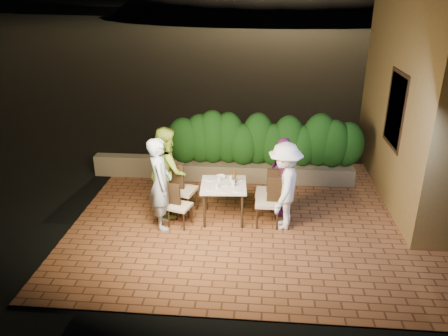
# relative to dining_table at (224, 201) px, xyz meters

# --- Properties ---
(ground) EXTENTS (400.00, 400.00, 0.00)m
(ground) POSITION_rel_dining_table_xyz_m (0.59, -0.34, -0.40)
(ground) COLOR black
(ground) RESTS_ON ground
(terrace_floor) EXTENTS (7.00, 6.00, 0.15)m
(terrace_floor) POSITION_rel_dining_table_xyz_m (0.59, 0.16, -0.45)
(terrace_floor) COLOR brown
(terrace_floor) RESTS_ON ground
(building_wall) EXTENTS (1.60, 5.00, 5.00)m
(building_wall) POSITION_rel_dining_table_xyz_m (4.19, 1.66, 2.12)
(building_wall) COLOR olive
(building_wall) RESTS_ON ground
(window_pane) EXTENTS (0.08, 1.00, 1.40)m
(window_pane) POSITION_rel_dining_table_xyz_m (3.41, 1.16, 1.62)
(window_pane) COLOR black
(window_pane) RESTS_ON building_wall
(window_frame) EXTENTS (0.06, 1.15, 1.55)m
(window_frame) POSITION_rel_dining_table_xyz_m (3.40, 1.16, 1.62)
(window_frame) COLOR black
(window_frame) RESTS_ON building_wall
(planter) EXTENTS (4.20, 0.55, 0.40)m
(planter) POSITION_rel_dining_table_xyz_m (0.79, 1.96, -0.17)
(planter) COLOR #716648
(planter) RESTS_ON ground
(hedge) EXTENTS (4.00, 0.70, 1.10)m
(hedge) POSITION_rel_dining_table_xyz_m (0.79, 1.96, 0.57)
(hedge) COLOR #143F11
(hedge) RESTS_ON planter
(parapet) EXTENTS (2.20, 0.30, 0.50)m
(parapet) POSITION_rel_dining_table_xyz_m (-2.21, 1.96, -0.12)
(parapet) COLOR #716648
(parapet) RESTS_ON ground
(hill) EXTENTS (52.00, 40.00, 22.00)m
(hill) POSITION_rel_dining_table_xyz_m (2.59, 59.66, -4.38)
(hill) COLOR black
(hill) RESTS_ON ground
(dining_table) EXTENTS (0.93, 0.93, 0.75)m
(dining_table) POSITION_rel_dining_table_xyz_m (0.00, 0.00, 0.00)
(dining_table) COLOR white
(dining_table) RESTS_ON ground
(plate_nw) EXTENTS (0.20, 0.20, 0.01)m
(plate_nw) POSITION_rel_dining_table_xyz_m (-0.24, -0.22, 0.38)
(plate_nw) COLOR white
(plate_nw) RESTS_ON dining_table
(plate_sw) EXTENTS (0.23, 0.23, 0.01)m
(plate_sw) POSITION_rel_dining_table_xyz_m (-0.28, 0.21, 0.38)
(plate_sw) COLOR white
(plate_sw) RESTS_ON dining_table
(plate_ne) EXTENTS (0.21, 0.21, 0.01)m
(plate_ne) POSITION_rel_dining_table_xyz_m (0.27, -0.24, 0.38)
(plate_ne) COLOR white
(plate_ne) RESTS_ON dining_table
(plate_se) EXTENTS (0.24, 0.24, 0.01)m
(plate_se) POSITION_rel_dining_table_xyz_m (0.25, 0.28, 0.38)
(plate_se) COLOR white
(plate_se) RESTS_ON dining_table
(plate_centre) EXTENTS (0.23, 0.23, 0.01)m
(plate_centre) POSITION_rel_dining_table_xyz_m (0.01, 0.00, 0.38)
(plate_centre) COLOR white
(plate_centre) RESTS_ON dining_table
(plate_front) EXTENTS (0.22, 0.22, 0.01)m
(plate_front) POSITION_rel_dining_table_xyz_m (0.08, -0.31, 0.38)
(plate_front) COLOR white
(plate_front) RESTS_ON dining_table
(glass_nw) EXTENTS (0.06, 0.06, 0.11)m
(glass_nw) POSITION_rel_dining_table_xyz_m (-0.11, -0.18, 0.43)
(glass_nw) COLOR silver
(glass_nw) RESTS_ON dining_table
(glass_sw) EXTENTS (0.06, 0.06, 0.10)m
(glass_sw) POSITION_rel_dining_table_xyz_m (-0.10, 0.14, 0.42)
(glass_sw) COLOR silver
(glass_sw) RESTS_ON dining_table
(glass_ne) EXTENTS (0.07, 0.07, 0.12)m
(glass_ne) POSITION_rel_dining_table_xyz_m (0.19, -0.08, 0.44)
(glass_ne) COLOR silver
(glass_ne) RESTS_ON dining_table
(glass_se) EXTENTS (0.07, 0.07, 0.12)m
(glass_se) POSITION_rel_dining_table_xyz_m (0.13, 0.18, 0.43)
(glass_se) COLOR silver
(glass_se) RESTS_ON dining_table
(beer_bottle) EXTENTS (0.05, 0.05, 0.28)m
(beer_bottle) POSITION_rel_dining_table_xyz_m (0.21, 0.09, 0.52)
(beer_bottle) COLOR #50300D
(beer_bottle) RESTS_ON dining_table
(bowl) EXTENTS (0.25, 0.25, 0.05)m
(bowl) POSITION_rel_dining_table_xyz_m (-0.08, 0.29, 0.40)
(bowl) COLOR white
(bowl) RESTS_ON dining_table
(chair_left_front) EXTENTS (0.50, 0.50, 0.86)m
(chair_left_front) POSITION_rel_dining_table_xyz_m (-0.81, -0.34, 0.06)
(chair_left_front) COLOR black
(chair_left_front) RESTS_ON ground
(chair_left_back) EXTENTS (0.60, 0.60, 1.05)m
(chair_left_back) POSITION_rel_dining_table_xyz_m (-0.84, 0.18, 0.15)
(chair_left_back) COLOR black
(chair_left_back) RESTS_ON ground
(chair_right_front) EXTENTS (0.47, 0.47, 1.01)m
(chair_right_front) POSITION_rel_dining_table_xyz_m (0.86, -0.17, 0.13)
(chair_right_front) COLOR black
(chair_right_front) RESTS_ON ground
(chair_right_back) EXTENTS (0.49, 0.49, 0.99)m
(chair_right_back) POSITION_rel_dining_table_xyz_m (0.86, 0.27, 0.12)
(chair_right_back) COLOR black
(chair_right_back) RESTS_ON ground
(diner_blue) EXTENTS (0.60, 0.75, 1.80)m
(diner_blue) POSITION_rel_dining_table_xyz_m (-1.15, -0.39, 0.52)
(diner_blue) COLOR #A8C2D9
(diner_blue) RESTS_ON ground
(diner_green) EXTENTS (0.98, 1.08, 1.81)m
(diner_green) POSITION_rel_dining_table_xyz_m (-1.14, 0.20, 0.53)
(diner_green) COLOR #8EB538
(diner_green) RESTS_ON ground
(diner_white) EXTENTS (0.84, 1.21, 1.71)m
(diner_white) POSITION_rel_dining_table_xyz_m (1.16, -0.21, 0.48)
(diner_white) COLOR white
(diner_white) RESTS_ON ground
(diner_purple) EXTENTS (0.73, 1.02, 1.61)m
(diner_purple) POSITION_rel_dining_table_xyz_m (1.15, 0.37, 0.43)
(diner_purple) COLOR #7A2873
(diner_purple) RESTS_ON ground
(parapet_lamp) EXTENTS (0.10, 0.10, 0.14)m
(parapet_lamp) POSITION_rel_dining_table_xyz_m (-1.70, 1.96, 0.20)
(parapet_lamp) COLOR orange
(parapet_lamp) RESTS_ON parapet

